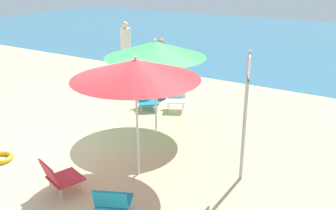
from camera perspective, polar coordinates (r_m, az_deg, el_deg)
The scene contains 12 objects.
ground_plane at distance 7.76m, azimuth -10.09°, elevation -6.62°, with size 40.00×40.00×0.00m, color beige.
sea_water at distance 19.79m, azimuth 17.60°, elevation 9.11°, with size 40.00×16.00×0.01m, color teal.
umbrella_green at distance 8.04m, azimuth -1.91°, elevation 8.30°, with size 2.15×2.15×2.04m.
umbrella_red at distance 6.12m, azimuth -4.85°, elevation 5.32°, with size 2.11×2.11×2.11m.
beach_chair_a at distance 6.37m, azimuth -15.95°, elevation -10.18°, with size 0.64×0.68×0.61m.
beach_chair_b at distance 5.59m, azimuth -8.22°, elevation -13.96°, with size 0.64×0.66×0.60m.
beach_chair_c at distance 9.76m, azimuth -3.04°, elevation 1.20°, with size 0.77×0.78×0.62m.
beach_chair_d at distance 9.66m, azimuth 1.24°, elevation 1.26°, with size 0.64×0.67×0.60m.
person_a at distance 12.53m, azimuth -6.29°, elevation 8.26°, with size 0.32×0.32×1.80m.
person_b at distance 10.28m, azimuth -1.04°, elevation 5.36°, with size 0.32×0.32×1.66m.
warning_sign at distance 6.20m, azimuth 11.60°, elevation 0.99°, with size 0.22×0.48×2.23m.
swim_ring at distance 7.91m, azimuth -23.68°, elevation -7.22°, with size 0.46×0.46×0.09m, color yellow.
Camera 1 is at (4.74, -5.10, 3.44)m, focal length 40.88 mm.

